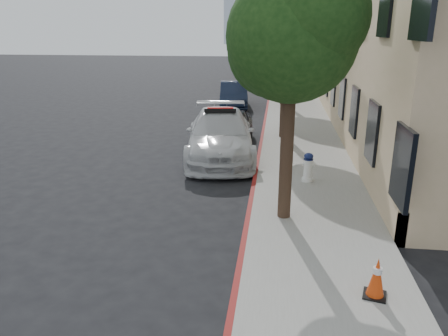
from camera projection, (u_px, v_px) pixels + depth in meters
name	position (u px, v px, depth m)	size (l,w,h in m)	color
ground	(183.00, 187.00, 12.67)	(120.00, 120.00, 0.00)	black
sidewalk	(297.00, 119.00, 21.66)	(3.20, 50.00, 0.15)	gray
curb_strip	(265.00, 119.00, 21.85)	(0.12, 50.00, 0.15)	maroon
building	(400.00, 17.00, 24.21)	(8.00, 36.00, 10.00)	tan
tree_near	(293.00, 35.00, 9.11)	(2.92, 2.82, 5.62)	black
tree_mid	(288.00, 35.00, 16.70)	(2.77, 2.64, 5.43)	black
tree_far	(286.00, 28.00, 24.18)	(3.10, 3.00, 5.81)	black
police_car	(220.00, 135.00, 15.39)	(3.01, 5.90, 1.79)	silver
parked_car_mid	(230.00, 128.00, 17.15)	(1.59, 3.96, 1.35)	black
parked_car_far	(234.00, 95.00, 25.27)	(1.52, 4.35, 1.43)	#141C32
fire_hydrant	(308.00, 168.00, 12.63)	(0.36, 0.33, 0.85)	white
traffic_cone	(377.00, 278.00, 7.20)	(0.45, 0.45, 0.71)	black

